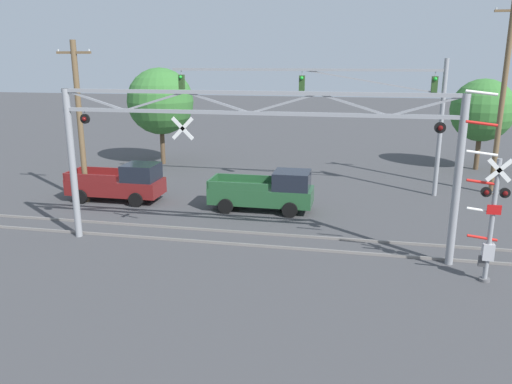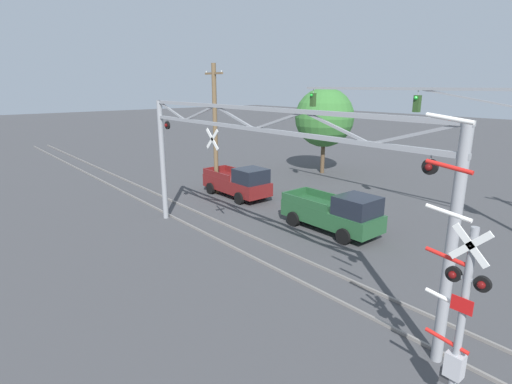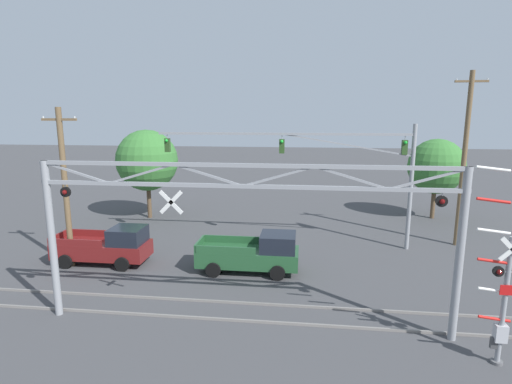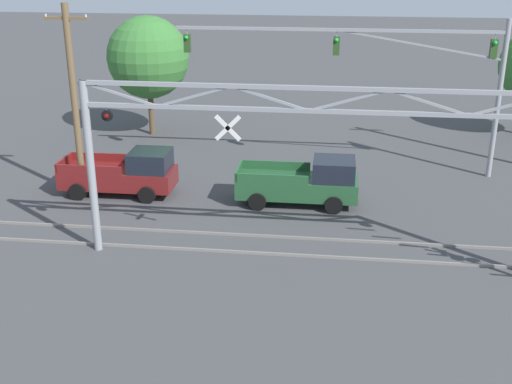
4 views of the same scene
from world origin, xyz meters
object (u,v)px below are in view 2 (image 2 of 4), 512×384
pickup_truck_following (239,183)px  background_tree_far_left_verge (324,118)px  crossing_signal_mast (457,316)px  traffic_signal_span (488,125)px  utility_pole_left (215,128)px  pickup_truck_lead (336,213)px  crossing_gantry (254,160)px

pickup_truck_following → background_tree_far_left_verge: background_tree_far_left_verge is taller
crossing_signal_mast → traffic_signal_span: 12.15m
traffic_signal_span → utility_pole_left: 14.81m
pickup_truck_lead → background_tree_far_left_verge: 13.84m
crossing_signal_mast → pickup_truck_lead: size_ratio=1.25×
crossing_signal_mast → utility_pole_left: size_ratio=0.78×
crossing_signal_mast → pickup_truck_lead: 10.79m
crossing_gantry → pickup_truck_following: size_ratio=3.05×
traffic_signal_span → pickup_truck_lead: 7.60m
utility_pole_left → traffic_signal_span: bearing=19.2°
traffic_signal_span → background_tree_far_left_verge: size_ratio=2.23×
crossing_gantry → pickup_truck_lead: 6.17m
pickup_truck_lead → traffic_signal_span: bearing=45.5°
crossing_signal_mast → utility_pole_left: (-18.01, 6.21, 2.01)m
pickup_truck_following → traffic_signal_span: bearing=19.5°
pickup_truck_following → crossing_signal_mast: bearing=-22.5°
crossing_gantry → background_tree_far_left_verge: 17.73m
pickup_truck_lead → utility_pole_left: size_ratio=0.62×
traffic_signal_span → pickup_truck_lead: size_ratio=2.97×
pickup_truck_following → crossing_gantry: bearing=-34.0°
pickup_truck_lead → background_tree_far_left_verge: bearing=133.8°
utility_pole_left → pickup_truck_following: bearing=16.9°
utility_pole_left → crossing_signal_mast: bearing=-19.0°
traffic_signal_span → utility_pole_left: size_ratio=1.84×
utility_pole_left → background_tree_far_left_verge: size_ratio=1.22×
crossing_signal_mast → utility_pole_left: bearing=161.0°
crossing_gantry → utility_pole_left: 10.95m
crossing_gantry → pickup_truck_lead: (-0.27, 5.26, -3.22)m
crossing_signal_mast → pickup_truck_lead: bearing=142.3°
crossing_gantry → crossing_signal_mast: size_ratio=2.38×
crossing_signal_mast → background_tree_far_left_verge: bearing=137.6°
pickup_truck_following → background_tree_far_left_verge: size_ratio=0.74×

